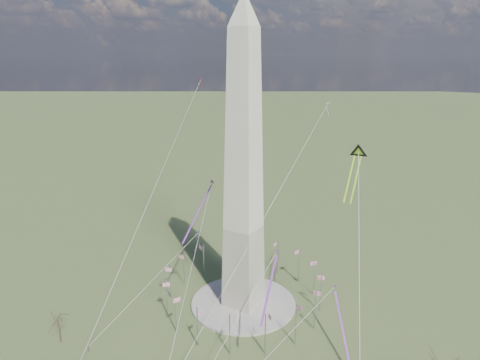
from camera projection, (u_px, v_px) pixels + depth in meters
The scene contains 13 objects.
ground at pixel (243, 304), 148.11m from camera, with size 2000.00×2000.00×0.00m, color #3F5229.
plaza at pixel (243, 303), 148.00m from camera, with size 36.00×36.00×0.80m, color #A7A099.
washington_monument at pixel (244, 171), 134.58m from camera, with size 15.56×15.56×100.00m.
flagpole_ring at pixel (243, 285), 146.06m from camera, with size 54.40×54.40×13.00m.
tree_far at pixel (58, 319), 126.19m from camera, with size 6.56×6.56×11.47m.
person_west at pixel (89, 349), 124.50m from camera, with size 0.72×0.56×1.47m, color gray.
kite_delta_black at pixel (358, 156), 124.14m from camera, with size 6.51×16.78×13.72m.
kite_diamond_purple at pixel (199, 235), 157.93m from camera, with size 2.12×3.19×9.73m.
kite_streamer_left at pixel (272, 278), 117.52m from camera, with size 6.09×18.74×13.12m.
kite_streamer_mid at pixel (203, 202), 147.90m from camera, with size 5.05×22.86×15.77m.
kite_streamer_right at pixel (340, 316), 125.08m from camera, with size 13.73×19.50×15.53m.
kite_small_red at pixel (201, 80), 184.45m from camera, with size 1.47×1.61×4.46m.
kite_small_white at pixel (328, 105), 156.23m from camera, with size 1.69×2.41×5.02m.
Camera 1 is at (67.05, -111.31, 83.11)m, focal length 32.00 mm.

